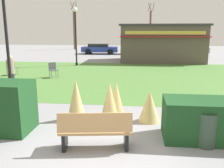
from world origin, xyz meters
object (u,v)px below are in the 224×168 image
Objects in this scene: person_strolling at (11,73)px; parked_car_east_slot at (189,49)px; cafe_chair_west at (53,69)px; parked_car_center_slot at (141,49)px; park_bench at (95,130)px; trash_bin at (206,129)px; food_kiosk at (162,43)px; parked_car_west_slot at (100,48)px; tree_right_bg at (74,28)px; tree_left_bg at (150,29)px; lamppost_far at (76,30)px; cafe_chair_center at (12,67)px; lamppost_mid at (6,29)px.

parked_car_east_slot is at bearing -17.96° from person_strolling.
cafe_chair_west is 15.81m from parked_car_center_slot.
park_bench is 24.43m from parked_car_east_slot.
food_kiosk reaches higher than trash_bin.
food_kiosk is 4.40× the size of person_strolling.
parked_car_east_slot is (11.33, 18.50, -0.22)m from person_strolling.
park_bench is at bearing -81.24° from parked_car_west_slot.
tree_right_bg is at bearing 101.31° from cafe_chair_west.
person_strolling is 0.26× the size of tree_left_bg.
food_kiosk is at bearing -43.10° from parked_car_west_slot.
park_bench is 1.04× the size of person_strolling.
tree_left_bg reaches higher than person_strolling.
cafe_chair_west reaches higher than trash_bin.
person_strolling is at bearing 133.29° from park_bench.
cafe_chair_west is 0.53× the size of person_strolling.
tree_left_bg reaches higher than parked_car_east_slot.
lamppost_far is at bearing -74.88° from tree_right_bg.
park_bench is at bearing -105.71° from parked_car_east_slot.
cafe_chair_center is 16.59m from parked_car_center_slot.
parked_car_west_slot is 0.99× the size of parked_car_east_slot.
lamppost_far reaches higher than cafe_chair_center.
tree_right_bg reaches higher than tree_left_bg.
parked_car_center_slot reaches higher than cafe_chair_west.
person_strolling is at bearing 116.60° from lamppost_mid.
park_bench is at bearing -92.92° from parked_car_center_slot.
lamppost_far is at bearing 58.83° from cafe_chair_center.
lamppost_far is (0.33, 9.64, 0.00)m from lamppost_mid.
cafe_chair_center is at bearing 117.59° from lamppost_mid.
trash_bin is 0.20× the size of parked_car_west_slot.
parked_car_west_slot is 0.65× the size of tree_left_bg.
parked_car_west_slot is at bearing -179.97° from parked_car_center_slot.
lamppost_mid and lamppost_far have the same top height.
lamppost_mid is at bearing -91.97° from lamppost_far.
food_kiosk is 8.35× the size of cafe_chair_center.
cafe_chair_center is at bearing 127.18° from park_bench.
trash_bin is 0.11× the size of food_kiosk.
parked_car_center_slot reaches higher than trash_bin.
parked_car_west_slot and parked_car_east_slot have the same top height.
trash_bin is 23.86m from parked_car_west_slot.
park_bench is 0.41× the size of parked_car_east_slot.
tree_right_bg reaches higher than food_kiosk.
food_kiosk is 1.75× the size of parked_car_center_slot.
parked_car_center_slot is at bearing 70.57° from cafe_chair_west.
lamppost_far is at bearing 105.99° from park_bench.
tree_right_bg reaches higher than parked_car_west_slot.
person_strolling reaches higher than cafe_chair_center.
lamppost_mid reaches higher than parked_car_east_slot.
parked_car_center_slot is at bearing 74.25° from lamppost_mid.
tree_right_bg is at bearing 125.65° from parked_car_west_slot.
parked_car_east_slot reaches higher than cafe_chair_west.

